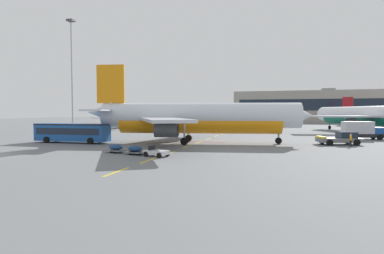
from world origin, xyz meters
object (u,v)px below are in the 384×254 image
(baggage_train, at_px, (135,150))
(apron_shuttle_bus, at_px, (72,132))
(airliner_foreground, at_px, (196,118))
(fuel_service_truck, at_px, (362,130))
(airliner_far_right, at_px, (132,118))
(airliner_mid_left, at_px, (362,116))
(apron_light_mast_near, at_px, (72,63))
(pushback_tug, at_px, (341,139))
(ground_crew_worker, at_px, (351,139))
(airliner_far_center, at_px, (382,116))

(baggage_train, bearing_deg, apron_shuttle_bus, 147.76)
(airliner_foreground, relative_size, fuel_service_truck, 4.74)
(airliner_foreground, bearing_deg, airliner_far_right, 126.59)
(apron_shuttle_bus, xyz_separation_m, baggage_train, (15.64, -9.86, -1.23))
(airliner_mid_left, height_order, apron_light_mast_near, apron_light_mast_near)
(pushback_tug, relative_size, baggage_train, 0.75)
(pushback_tug, height_order, apron_shuttle_bus, apron_shuttle_bus)
(pushback_tug, xyz_separation_m, fuel_service_truck, (5.09, 10.58, 0.74))
(fuel_service_truck, distance_m, apron_light_mast_near, 70.30)
(airliner_mid_left, bearing_deg, baggage_train, -123.37)
(airliner_mid_left, relative_size, airliner_far_right, 1.25)
(pushback_tug, height_order, baggage_train, pushback_tug)
(airliner_mid_left, relative_size, ground_crew_worker, 18.70)
(airliner_far_right, relative_size, apron_light_mast_near, 0.91)
(airliner_far_right, bearing_deg, apron_light_mast_near, -113.36)
(baggage_train, distance_m, ground_crew_worker, 29.66)
(airliner_foreground, distance_m, baggage_train, 15.14)
(pushback_tug, xyz_separation_m, airliner_far_right, (-54.25, 40.88, 2.10))
(airliner_far_center, distance_m, airliner_far_right, 86.66)
(fuel_service_truck, bearing_deg, airliner_far_center, 72.61)
(airliner_mid_left, relative_size, fuel_service_truck, 4.52)
(airliner_mid_left, xyz_separation_m, airliner_far_center, (15.40, 41.54, -0.55))
(airliner_far_center, bearing_deg, airliner_foreground, -120.44)
(airliner_foreground, xyz_separation_m, airliner_mid_left, (31.00, 37.44, -0.02))
(apron_light_mast_near, bearing_deg, fuel_service_truck, -9.72)
(baggage_train, bearing_deg, airliner_far_center, 62.05)
(fuel_service_truck, distance_m, baggage_train, 41.09)
(baggage_train, bearing_deg, airliner_far_right, 116.94)
(airliner_far_center, distance_m, ground_crew_worker, 81.41)
(airliner_mid_left, relative_size, apron_shuttle_bus, 2.74)
(baggage_train, height_order, apron_light_mast_near, apron_light_mast_near)
(apron_shuttle_bus, relative_size, ground_crew_worker, 6.81)
(ground_crew_worker, bearing_deg, airliner_foreground, -176.46)
(airliner_foreground, distance_m, ground_crew_worker, 22.21)
(airliner_foreground, distance_m, airliner_far_right, 55.65)
(ground_crew_worker, bearing_deg, apron_shuttle_bus, -171.75)
(fuel_service_truck, bearing_deg, airliner_mid_left, 78.16)
(airliner_foreground, relative_size, baggage_train, 4.01)
(apron_shuttle_bus, height_order, fuel_service_truck, fuel_service_truck)
(airliner_mid_left, bearing_deg, apron_shuttle_bus, -139.85)
(ground_crew_worker, bearing_deg, baggage_train, -147.88)
(pushback_tug, height_order, apron_light_mast_near, apron_light_mast_near)
(airliner_far_center, bearing_deg, ground_crew_worker, -107.47)
(airliner_far_center, xyz_separation_m, ground_crew_worker, (-24.43, -77.62, -2.36))
(airliner_foreground, height_order, apron_shuttle_bus, airliner_foreground)
(pushback_tug, distance_m, airliner_far_right, 67.96)
(airliner_far_right, distance_m, baggage_train, 66.33)
(airliner_mid_left, height_order, ground_crew_worker, airliner_mid_left)
(pushback_tug, relative_size, airliner_mid_left, 0.20)
(airliner_mid_left, height_order, fuel_service_truck, airliner_mid_left)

